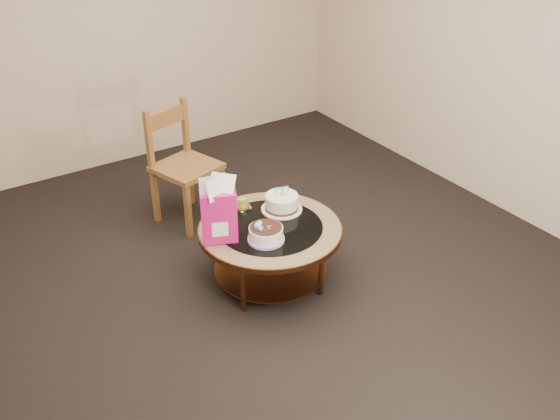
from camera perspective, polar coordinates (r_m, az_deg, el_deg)
ground at (r=4.62m, az=-0.87°, el=-6.30°), size 5.00×5.00×0.00m
room_walls at (r=3.89m, az=-1.05°, el=12.13°), size 4.52×5.02×2.61m
coffee_table at (r=4.41m, az=-0.90°, el=-2.37°), size 1.02×1.02×0.46m
decorated_cake at (r=4.19m, az=-1.31°, el=-2.24°), size 0.25×0.25×0.15m
cream_cake at (r=4.52m, az=0.16°, el=0.66°), size 0.30×0.30×0.19m
gift_bag at (r=4.12m, az=-5.63°, el=0.04°), size 0.27×0.24×0.47m
pillar_candle at (r=4.57m, az=-3.47°, el=0.47°), size 0.12×0.12×0.09m
dining_chair at (r=5.17m, az=-8.87°, el=4.13°), size 0.57×0.57×0.99m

